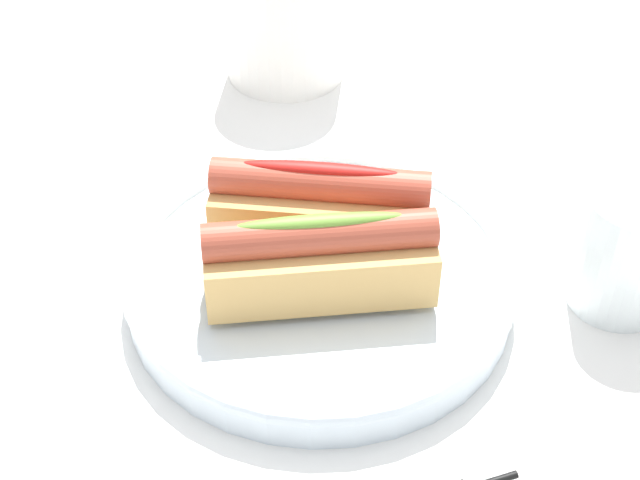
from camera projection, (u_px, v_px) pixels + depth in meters
ground_plane at (281, 278)px, 0.68m from camera, size 2.40×2.40×0.00m
serving_bowl at (320, 277)px, 0.66m from camera, size 0.27×0.27×0.03m
hotdog_front at (320, 259)px, 0.61m from camera, size 0.16×0.07×0.06m
hotdog_back at (320, 205)px, 0.65m from camera, size 0.15×0.06×0.06m
water_glass at (626, 256)px, 0.64m from camera, size 0.07×0.07×0.09m
paper_towel_roll at (284, 10)px, 0.86m from camera, size 0.11×0.11×0.13m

